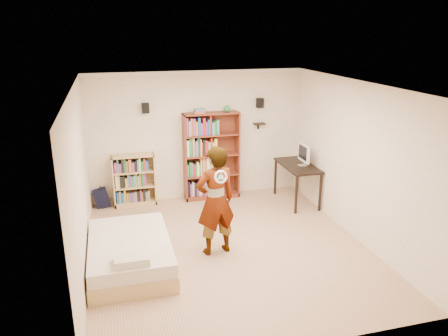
# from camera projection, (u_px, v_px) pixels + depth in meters

# --- Properties ---
(ground) EXTENTS (4.50, 5.00, 0.01)m
(ground) POSITION_uv_depth(u_px,v_px,m) (229.00, 248.00, 7.31)
(ground) COLOR tan
(ground) RESTS_ON ground
(room_shell) EXTENTS (4.52, 5.02, 2.71)m
(room_shell) POSITION_uv_depth(u_px,v_px,m) (229.00, 147.00, 6.77)
(room_shell) COLOR white
(room_shell) RESTS_ON ground
(crown_molding) EXTENTS (4.50, 5.00, 0.06)m
(crown_molding) POSITION_uv_depth(u_px,v_px,m) (229.00, 88.00, 6.49)
(crown_molding) COLOR white
(crown_molding) RESTS_ON room_shell
(speaker_left) EXTENTS (0.14, 0.12, 0.20)m
(speaker_left) POSITION_uv_depth(u_px,v_px,m) (146.00, 108.00, 8.64)
(speaker_left) COLOR black
(speaker_left) RESTS_ON room_shell
(speaker_right) EXTENTS (0.14, 0.12, 0.20)m
(speaker_right) POSITION_uv_depth(u_px,v_px,m) (260.00, 103.00, 9.23)
(speaker_right) COLOR black
(speaker_right) RESTS_ON room_shell
(wall_shelf) EXTENTS (0.25, 0.16, 0.02)m
(wall_shelf) POSITION_uv_depth(u_px,v_px,m) (259.00, 124.00, 9.38)
(wall_shelf) COLOR black
(wall_shelf) RESTS_ON room_shell
(tall_bookshelf) EXTENTS (1.17, 0.34, 1.86)m
(tall_bookshelf) POSITION_uv_depth(u_px,v_px,m) (211.00, 156.00, 9.23)
(tall_bookshelf) COLOR brown
(tall_bookshelf) RESTS_ON ground
(low_bookshelf) EXTENTS (0.86, 0.32, 1.07)m
(low_bookshelf) POSITION_uv_depth(u_px,v_px,m) (134.00, 180.00, 8.96)
(low_bookshelf) COLOR tan
(low_bookshelf) RESTS_ON ground
(computer_desk) EXTENTS (0.60, 1.21, 0.82)m
(computer_desk) POSITION_uv_depth(u_px,v_px,m) (297.00, 183.00, 9.13)
(computer_desk) COLOR black
(computer_desk) RESTS_ON ground
(imac) EXTENTS (0.14, 0.46, 0.46)m
(imac) POSITION_uv_depth(u_px,v_px,m) (303.00, 155.00, 8.86)
(imac) COLOR silver
(imac) RESTS_ON computer_desk
(daybed) EXTENTS (1.23, 1.89, 0.56)m
(daybed) POSITION_uv_depth(u_px,v_px,m) (130.00, 250.00, 6.68)
(daybed) COLOR beige
(daybed) RESTS_ON ground
(person) EXTENTS (0.73, 0.55, 1.80)m
(person) POSITION_uv_depth(u_px,v_px,m) (216.00, 201.00, 6.92)
(person) COLOR black
(person) RESTS_ON ground
(wii_wheel) EXTENTS (0.20, 0.08, 0.21)m
(wii_wheel) POSITION_uv_depth(u_px,v_px,m) (221.00, 177.00, 6.45)
(wii_wheel) COLOR silver
(wii_wheel) RESTS_ON person
(navy_bag) EXTENTS (0.32, 0.22, 0.42)m
(navy_bag) POSITION_uv_depth(u_px,v_px,m) (101.00, 198.00, 8.90)
(navy_bag) COLOR black
(navy_bag) RESTS_ON ground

